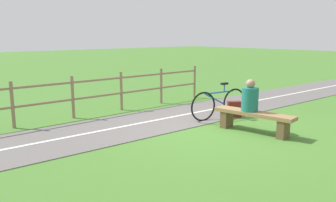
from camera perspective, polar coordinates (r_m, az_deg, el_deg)
The scene contains 8 objects.
ground_plane at distance 8.08m, azimuth 6.29°, elevation -4.63°, with size 80.00×80.00×0.00m, color #477A2D.
paved_path at distance 7.31m, azimuth -25.52°, elevation -7.27°, with size 2.16×36.00×0.02m, color #66605E.
path_centre_line at distance 7.30m, azimuth -25.53°, elevation -7.19°, with size 0.10×32.00×0.00m, color silver.
bench at distance 7.98m, azimuth 13.68°, elevation -2.68°, with size 1.85×0.61×0.47m.
person_seated at distance 7.94m, azimuth 13.10°, elevation 0.50°, with size 0.41×0.41×0.71m.
bicycle at distance 9.08m, azimuth 8.28°, elevation -0.44°, with size 0.33×1.75×0.92m.
backpack at distance 9.37m, azimuth 10.64°, elevation -1.34°, with size 0.37×0.39×0.41m.
fence_roadside at distance 9.03m, azimuth -19.40°, elevation 0.61°, with size 0.19×10.53×1.09m.
Camera 1 is at (-5.26, 5.76, 2.14)m, focal length 37.71 mm.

